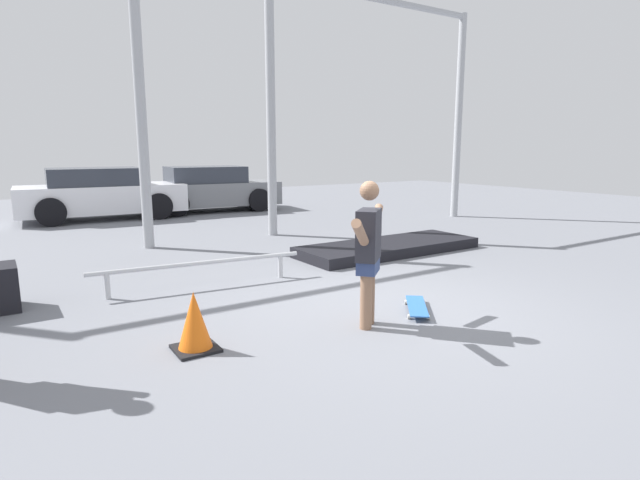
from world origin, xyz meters
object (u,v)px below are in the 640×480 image
(manual_pad, at_px, (389,247))
(parked_car_grey, at_px, (210,189))
(skateboarder, at_px, (368,248))
(traffic_cone, at_px, (195,322))
(skateboard, at_px, (417,306))
(grind_rail, at_px, (200,266))
(parked_car_white, at_px, (101,194))

(manual_pad, relative_size, parked_car_grey, 0.85)
(skateboarder, distance_m, traffic_cone, 1.92)
(skateboarder, relative_size, manual_pad, 0.44)
(skateboard, distance_m, manual_pad, 3.45)
(skateboard, bearing_deg, traffic_cone, 122.17)
(skateboarder, distance_m, grind_rail, 2.71)
(manual_pad, height_order, parked_car_grey, parked_car_grey)
(grind_rail, relative_size, parked_car_grey, 0.70)
(skateboarder, height_order, grind_rail, skateboarder)
(skateboard, height_order, parked_car_white, parked_car_white)
(skateboarder, xyz_separation_m, grind_rail, (-1.00, 2.45, -0.56))
(skateboard, relative_size, parked_car_grey, 0.18)
(skateboard, distance_m, parked_car_grey, 10.75)
(skateboarder, bearing_deg, skateboard, -37.21)
(manual_pad, height_order, traffic_cone, traffic_cone)
(parked_car_grey, bearing_deg, traffic_cone, -106.98)
(skateboard, xyz_separation_m, manual_pad, (1.97, 2.83, 0.03))
(traffic_cone, bearing_deg, manual_pad, 29.07)
(skateboard, relative_size, grind_rail, 0.26)
(skateboarder, height_order, traffic_cone, skateboarder)
(manual_pad, relative_size, parked_car_white, 0.83)
(parked_car_white, bearing_deg, parked_car_grey, 4.85)
(grind_rail, xyz_separation_m, parked_car_grey, (3.21, 8.25, 0.37))
(manual_pad, bearing_deg, grind_rail, -173.38)
(grind_rail, xyz_separation_m, parked_car_white, (0.08, 8.13, 0.38))
(skateboarder, xyz_separation_m, skateboard, (0.79, 0.06, -0.80))
(parked_car_white, height_order, traffic_cone, parked_car_white)
(skateboarder, height_order, skateboard, skateboarder)
(grind_rail, bearing_deg, skateboard, -53.13)
(skateboarder, xyz_separation_m, parked_car_white, (-0.92, 10.59, -0.17))
(skateboard, bearing_deg, grind_rail, 75.56)
(traffic_cone, bearing_deg, parked_car_white, 85.15)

